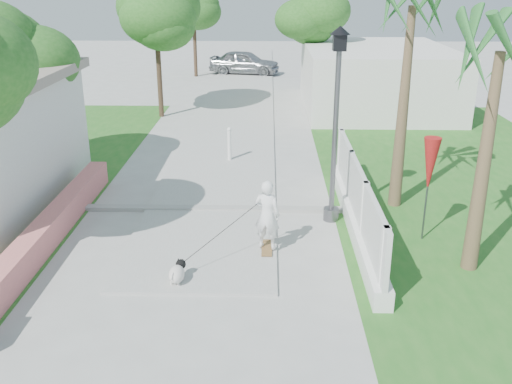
{
  "coord_description": "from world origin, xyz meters",
  "views": [
    {
      "loc": [
        1.42,
        -6.92,
        5.42
      ],
      "look_at": [
        1.15,
        4.43,
        1.1
      ],
      "focal_mm": 40.0,
      "sensor_mm": 36.0,
      "label": 1
    }
  ],
  "objects_px": {
    "bollard": "(229,143)",
    "parked_car": "(245,62)",
    "skateboarder": "(228,230)",
    "dog": "(177,273)",
    "patio_umbrella": "(430,166)",
    "street_lamp": "(336,120)"
  },
  "relations": [
    {
      "from": "street_lamp",
      "to": "parked_car",
      "type": "distance_m",
      "value": 21.57
    },
    {
      "from": "street_lamp",
      "to": "dog",
      "type": "relative_size",
      "value": 6.95
    },
    {
      "from": "bollard",
      "to": "parked_car",
      "type": "bearing_deg",
      "value": 90.79
    },
    {
      "from": "patio_umbrella",
      "to": "parked_car",
      "type": "distance_m",
      "value": 22.84
    },
    {
      "from": "patio_umbrella",
      "to": "skateboarder",
      "type": "height_order",
      "value": "patio_umbrella"
    },
    {
      "from": "street_lamp",
      "to": "skateboarder",
      "type": "height_order",
      "value": "street_lamp"
    },
    {
      "from": "street_lamp",
      "to": "bollard",
      "type": "relative_size",
      "value": 4.07
    },
    {
      "from": "parked_car",
      "to": "patio_umbrella",
      "type": "bearing_deg",
      "value": -155.87
    },
    {
      "from": "bollard",
      "to": "patio_umbrella",
      "type": "relative_size",
      "value": 0.47
    },
    {
      "from": "skateboarder",
      "to": "parked_car",
      "type": "height_order",
      "value": "skateboarder"
    },
    {
      "from": "patio_umbrella",
      "to": "dog",
      "type": "distance_m",
      "value": 5.66
    },
    {
      "from": "bollard",
      "to": "patio_umbrella",
      "type": "distance_m",
      "value": 7.25
    },
    {
      "from": "skateboarder",
      "to": "bollard",
      "type": "bearing_deg",
      "value": -68.7
    },
    {
      "from": "street_lamp",
      "to": "parked_car",
      "type": "height_order",
      "value": "street_lamp"
    },
    {
      "from": "bollard",
      "to": "dog",
      "type": "xyz_separation_m",
      "value": [
        -0.47,
        -7.58,
        -0.34
      ]
    },
    {
      "from": "skateboarder",
      "to": "dog",
      "type": "distance_m",
      "value": 1.36
    },
    {
      "from": "bollard",
      "to": "parked_car",
      "type": "height_order",
      "value": "parked_car"
    },
    {
      "from": "bollard",
      "to": "patio_umbrella",
      "type": "bearing_deg",
      "value": -50.09
    },
    {
      "from": "street_lamp",
      "to": "dog",
      "type": "xyz_separation_m",
      "value": [
        -3.17,
        -3.08,
        -2.19
      ]
    },
    {
      "from": "dog",
      "to": "parked_car",
      "type": "bearing_deg",
      "value": 101.88
    },
    {
      "from": "skateboarder",
      "to": "dog",
      "type": "xyz_separation_m",
      "value": [
        -0.89,
        -0.92,
        -0.46
      ]
    },
    {
      "from": "street_lamp",
      "to": "patio_umbrella",
      "type": "distance_m",
      "value": 2.27
    }
  ]
}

